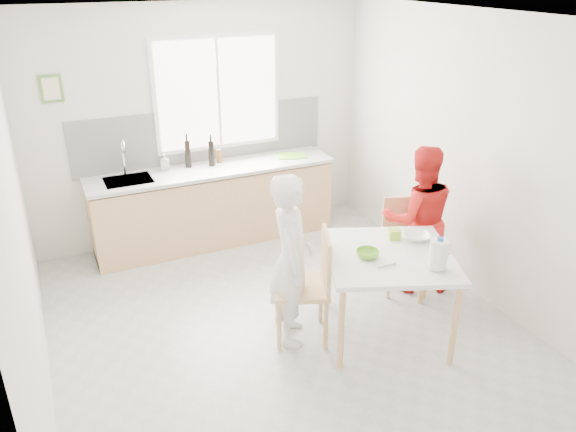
{
  "coord_description": "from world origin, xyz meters",
  "views": [
    {
      "loc": [
        -1.77,
        -3.93,
        3.06
      ],
      "look_at": [
        0.14,
        0.2,
        1.0
      ],
      "focal_mm": 35.0,
      "sensor_mm": 36.0,
      "label": 1
    }
  ],
  "objects_px": {
    "person_red": "(418,219)",
    "bowl_white": "(417,237)",
    "chair_left": "(310,282)",
    "milk_jug": "(439,253)",
    "chair_far": "(404,240)",
    "bowl_green": "(368,254)",
    "wine_bottle_a": "(188,154)",
    "dining_table": "(389,262)",
    "person_white": "(291,260)",
    "wine_bottle_b": "(211,153)"
  },
  "relations": [
    {
      "from": "dining_table",
      "to": "bowl_green",
      "type": "distance_m",
      "value": 0.24
    },
    {
      "from": "person_white",
      "to": "person_red",
      "type": "distance_m",
      "value": 1.52
    },
    {
      "from": "person_red",
      "to": "wine_bottle_a",
      "type": "relative_size",
      "value": 4.71
    },
    {
      "from": "bowl_white",
      "to": "bowl_green",
      "type": "bearing_deg",
      "value": -170.79
    },
    {
      "from": "dining_table",
      "to": "person_red",
      "type": "distance_m",
      "value": 0.92
    },
    {
      "from": "wine_bottle_a",
      "to": "wine_bottle_b",
      "type": "distance_m",
      "value": 0.27
    },
    {
      "from": "person_red",
      "to": "wine_bottle_b",
      "type": "bearing_deg",
      "value": -30.56
    },
    {
      "from": "chair_left",
      "to": "chair_far",
      "type": "distance_m",
      "value": 1.31
    },
    {
      "from": "person_red",
      "to": "wine_bottle_a",
      "type": "distance_m",
      "value": 2.67
    },
    {
      "from": "person_red",
      "to": "dining_table",
      "type": "bearing_deg",
      "value": 59.74
    },
    {
      "from": "person_white",
      "to": "wine_bottle_a",
      "type": "distance_m",
      "value": 2.29
    },
    {
      "from": "chair_left",
      "to": "milk_jug",
      "type": "xyz_separation_m",
      "value": [
        0.82,
        -0.63,
        0.39
      ]
    },
    {
      "from": "bowl_green",
      "to": "milk_jug",
      "type": "xyz_separation_m",
      "value": [
        0.4,
        -0.41,
        0.11
      ]
    },
    {
      "from": "person_red",
      "to": "wine_bottle_b",
      "type": "height_order",
      "value": "person_red"
    },
    {
      "from": "dining_table",
      "to": "chair_far",
      "type": "xyz_separation_m",
      "value": [
        0.63,
        0.63,
        -0.21
      ]
    },
    {
      "from": "chair_far",
      "to": "wine_bottle_a",
      "type": "relative_size",
      "value": 2.92
    },
    {
      "from": "dining_table",
      "to": "bowl_white",
      "type": "bearing_deg",
      "value": 18.05
    },
    {
      "from": "chair_left",
      "to": "person_red",
      "type": "xyz_separation_m",
      "value": [
        1.35,
        0.32,
        0.2
      ]
    },
    {
      "from": "dining_table",
      "to": "wine_bottle_b",
      "type": "relative_size",
      "value": 4.55
    },
    {
      "from": "chair_far",
      "to": "person_white",
      "type": "xyz_separation_m",
      "value": [
        -1.41,
        -0.32,
        0.26
      ]
    },
    {
      "from": "chair_left",
      "to": "person_red",
      "type": "distance_m",
      "value": 1.4
    },
    {
      "from": "bowl_green",
      "to": "bowl_white",
      "type": "relative_size",
      "value": 0.85
    },
    {
      "from": "chair_left",
      "to": "chair_far",
      "type": "height_order",
      "value": "chair_left"
    },
    {
      "from": "person_red",
      "to": "wine_bottle_b",
      "type": "distance_m",
      "value": 2.46
    },
    {
      "from": "person_white",
      "to": "person_red",
      "type": "relative_size",
      "value": 1.02
    },
    {
      "from": "wine_bottle_a",
      "to": "person_red",
      "type": "bearing_deg",
      "value": -48.81
    },
    {
      "from": "dining_table",
      "to": "wine_bottle_a",
      "type": "relative_size",
      "value": 4.26
    },
    {
      "from": "milk_jug",
      "to": "wine_bottle_a",
      "type": "height_order",
      "value": "wine_bottle_a"
    },
    {
      "from": "wine_bottle_b",
      "to": "dining_table",
      "type": "bearing_deg",
      "value": -73.0
    },
    {
      "from": "bowl_white",
      "to": "wine_bottle_b",
      "type": "bearing_deg",
      "value": 115.53
    },
    {
      "from": "dining_table",
      "to": "chair_left",
      "type": "distance_m",
      "value": 0.69
    },
    {
      "from": "milk_jug",
      "to": "wine_bottle_b",
      "type": "height_order",
      "value": "wine_bottle_b"
    },
    {
      "from": "wine_bottle_a",
      "to": "wine_bottle_b",
      "type": "relative_size",
      "value": 1.07
    },
    {
      "from": "chair_far",
      "to": "person_red",
      "type": "height_order",
      "value": "person_red"
    },
    {
      "from": "person_white",
      "to": "wine_bottle_b",
      "type": "distance_m",
      "value": 2.2
    },
    {
      "from": "chair_left",
      "to": "chair_far",
      "type": "xyz_separation_m",
      "value": [
        1.26,
        0.38,
        -0.04
      ]
    },
    {
      "from": "bowl_white",
      "to": "wine_bottle_a",
      "type": "relative_size",
      "value": 0.71
    },
    {
      "from": "chair_far",
      "to": "bowl_white",
      "type": "xyz_separation_m",
      "value": [
        -0.26,
        -0.51,
        0.32
      ]
    },
    {
      "from": "person_white",
      "to": "bowl_green",
      "type": "relative_size",
      "value": 7.96
    },
    {
      "from": "bowl_white",
      "to": "wine_bottle_b",
      "type": "distance_m",
      "value": 2.64
    },
    {
      "from": "wine_bottle_a",
      "to": "bowl_green",
      "type": "bearing_deg",
      "value": -72.15
    },
    {
      "from": "chair_left",
      "to": "dining_table",
      "type": "bearing_deg",
      "value": 90.0
    },
    {
      "from": "dining_table",
      "to": "chair_left",
      "type": "height_order",
      "value": "chair_left"
    },
    {
      "from": "person_red",
      "to": "bowl_white",
      "type": "xyz_separation_m",
      "value": [
        -0.35,
        -0.45,
        0.08
      ]
    },
    {
      "from": "person_red",
      "to": "wine_bottle_a",
      "type": "xyz_separation_m",
      "value": [
        -1.75,
        2.0,
        0.33
      ]
    },
    {
      "from": "chair_far",
      "to": "bowl_green",
      "type": "relative_size",
      "value": 4.82
    },
    {
      "from": "dining_table",
      "to": "bowl_green",
      "type": "bearing_deg",
      "value": 172.28
    },
    {
      "from": "person_red",
      "to": "chair_far",
      "type": "bearing_deg",
      "value": -12.31
    },
    {
      "from": "chair_left",
      "to": "milk_jug",
      "type": "bearing_deg",
      "value": 74.4
    },
    {
      "from": "person_red",
      "to": "bowl_white",
      "type": "distance_m",
      "value": 0.58
    }
  ]
}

